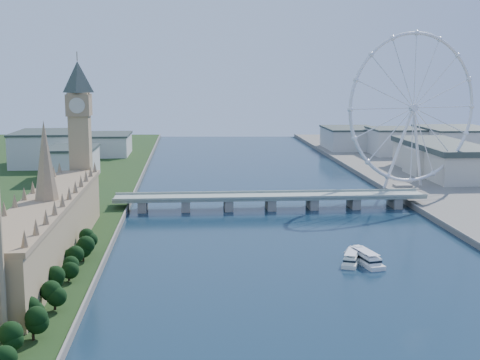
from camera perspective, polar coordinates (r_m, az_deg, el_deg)
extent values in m
cube|color=tan|center=(348.98, -16.02, -4.27)|extent=(24.00, 200.00, 28.00)
cone|color=#937A59|center=(342.59, -16.29, 1.60)|extent=(12.00, 12.00, 40.00)
cube|color=tan|center=(449.21, -13.43, 2.17)|extent=(13.00, 13.00, 80.00)
cube|color=#937A59|center=(446.54, -13.59, 6.25)|extent=(15.00, 15.00, 14.00)
pyramid|color=#2D3833|center=(446.08, -13.73, 9.84)|extent=(20.02, 20.02, 20.00)
cube|color=gray|center=(474.07, 2.62, -1.45)|extent=(220.00, 22.00, 2.00)
cube|color=gray|center=(472.68, -8.29, -2.15)|extent=(6.00, 20.00, 7.50)
cube|color=gray|center=(471.54, -4.65, -2.11)|extent=(6.00, 20.00, 7.50)
cube|color=gray|center=(472.31, -1.00, -2.07)|extent=(6.00, 20.00, 7.50)
cube|color=gray|center=(474.97, 2.62, -2.01)|extent=(6.00, 20.00, 7.50)
cube|color=gray|center=(479.50, 6.18, -1.95)|extent=(6.00, 20.00, 7.50)
cube|color=gray|center=(485.85, 9.66, -1.88)|extent=(6.00, 20.00, 7.50)
cube|color=gray|center=(493.93, 13.04, -1.80)|extent=(6.00, 20.00, 7.50)
torus|color=silver|center=(547.55, 14.58, 5.98)|extent=(113.60, 39.12, 118.60)
cylinder|color=silver|center=(547.55, 14.58, 5.98)|extent=(7.25, 6.61, 6.00)
cube|color=gray|center=(562.96, 13.70, -0.47)|extent=(14.00, 10.00, 2.00)
cube|color=beige|center=(606.57, -14.10, 1.35)|extent=(40.00, 60.00, 26.00)
cube|color=beige|center=(701.44, -16.12, 2.55)|extent=(60.00, 80.00, 32.00)
cube|color=beige|center=(772.40, -11.27, 2.94)|extent=(50.00, 70.00, 22.00)
cube|color=beige|center=(783.31, 13.29, 3.18)|extent=(60.00, 60.00, 28.00)
cube|color=beige|center=(784.97, 17.92, 3.07)|extent=(70.00, 90.00, 30.00)
cube|color=beige|center=(830.19, 9.40, 3.49)|extent=(60.00, 80.00, 24.00)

